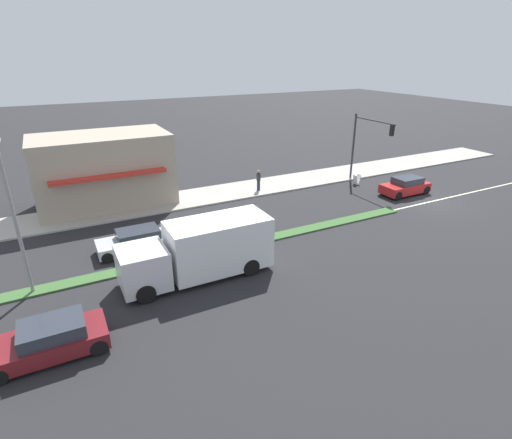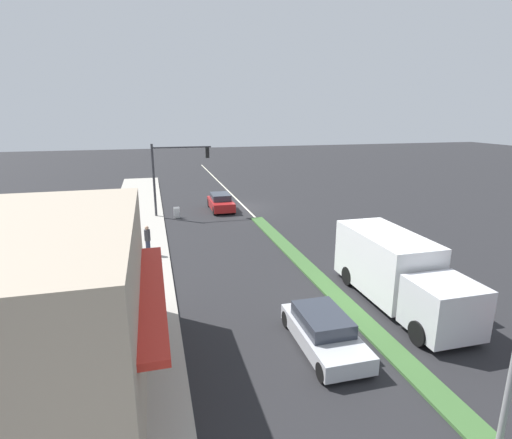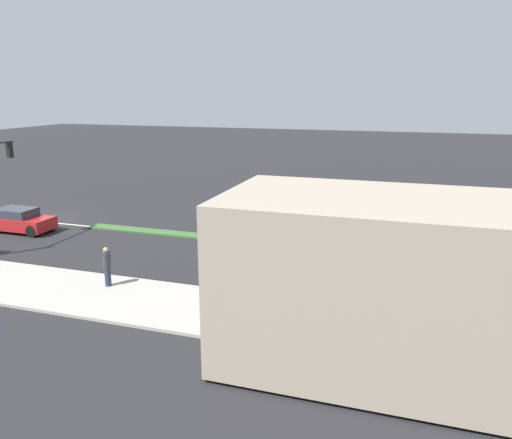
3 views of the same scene
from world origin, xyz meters
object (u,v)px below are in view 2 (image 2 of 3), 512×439
at_px(traffic_signal_main, 172,167).
at_px(pedestrian, 148,240).
at_px(delivery_truck, 396,271).
at_px(hatchback_red, 221,202).
at_px(sedan_silver, 324,331).
at_px(warning_aframe_sign, 177,213).

distance_m(traffic_signal_main, pedestrian, 9.68).
relative_size(delivery_truck, hatchback_red, 1.90).
xyz_separation_m(traffic_signal_main, hatchback_red, (-3.92, -1.05, -3.23)).
bearing_deg(traffic_signal_main, hatchback_red, -164.96).
distance_m(delivery_truck, hatchback_red, 19.23).
height_order(traffic_signal_main, hatchback_red, traffic_signal_main).
xyz_separation_m(pedestrian, sedan_silver, (-5.95, 11.03, -0.41)).
bearing_deg(delivery_truck, hatchback_red, -76.76).
bearing_deg(hatchback_red, warning_aframe_sign, 24.21).
bearing_deg(warning_aframe_sign, traffic_signal_main, -77.62).
bearing_deg(pedestrian, sedan_silver, 118.33).
relative_size(warning_aframe_sign, hatchback_red, 0.21).
relative_size(sedan_silver, hatchback_red, 1.06).
distance_m(traffic_signal_main, delivery_truck, 19.66).
distance_m(pedestrian, warning_aframe_sign, 8.67).
xyz_separation_m(delivery_truck, sedan_silver, (4.40, 2.41, -0.87)).
bearing_deg(sedan_silver, delivery_truck, -151.33).
bearing_deg(warning_aframe_sign, sedan_silver, 101.03).
bearing_deg(warning_aframe_sign, hatchback_red, -155.79).
xyz_separation_m(pedestrian, hatchback_red, (-5.95, -10.07, -0.34)).
bearing_deg(traffic_signal_main, delivery_truck, 115.26).
xyz_separation_m(warning_aframe_sign, hatchback_red, (-3.78, -1.70, 0.24)).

